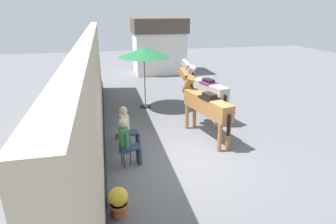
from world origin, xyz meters
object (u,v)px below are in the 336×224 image
saddled_horse_far (204,88)px  flower_planter_near (119,201)px  seated_visitor_far (127,126)px  saddled_horse_near (205,104)px  satchel_bag (120,136)px  cafe_parasol (144,52)px  seated_visitor_near (127,140)px

saddled_horse_far → flower_planter_near: saddled_horse_far is taller
seated_visitor_far → saddled_horse_near: (2.55, 0.36, 0.38)m
satchel_bag → saddled_horse_near: bearing=-26.6°
seated_visitor_far → cafe_parasol: size_ratio=0.54×
saddled_horse_near → satchel_bag: 2.96m
seated_visitor_near → saddled_horse_far: 4.54m
seated_visitor_near → cafe_parasol: size_ratio=0.54×
saddled_horse_near → satchel_bag: (-2.73, 0.46, -1.06)m
seated_visitor_far → saddled_horse_far: 3.87m
saddled_horse_far → satchel_bag: saddled_horse_far is taller
saddled_horse_near → cafe_parasol: 3.90m
flower_planter_near → satchel_bag: bearing=85.9°
seated_visitor_far → cafe_parasol: cafe_parasol is taller
seated_visitor_far → saddled_horse_near: bearing=8.0°
cafe_parasol → flower_planter_near: bearing=-103.1°
saddled_horse_far → flower_planter_near: 6.27m
saddled_horse_far → cafe_parasol: cafe_parasol is taller
seated_visitor_near → flower_planter_near: (-0.36, -1.92, -0.44)m
flower_planter_near → cafe_parasol: (1.55, 6.67, 2.03)m
seated_visitor_far → flower_planter_near: bearing=-98.7°
seated_visitor_near → seated_visitor_far: size_ratio=1.00×
seated_visitor_near → saddled_horse_far: size_ratio=0.48×
seated_visitor_far → flower_planter_near: size_ratio=2.17×
saddled_horse_near → flower_planter_near: 4.49m
saddled_horse_far → satchel_bag: bearing=-158.2°
seated_visitor_near → saddled_horse_far: (3.27, 3.13, 0.38)m
saddled_horse_near → flower_planter_near: bearing=-132.7°
seated_visitor_near → saddled_horse_near: size_ratio=0.47×
seated_visitor_far → satchel_bag: size_ratio=4.96×
saddled_horse_near → seated_visitor_near: bearing=-153.2°
saddled_horse_near → saddled_horse_far: size_ratio=1.01×
seated_visitor_far → satchel_bag: 1.07m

